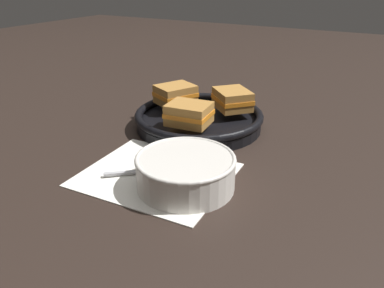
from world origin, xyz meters
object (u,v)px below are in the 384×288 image
object	(u,v)px
soup_bowl	(186,170)
sandwich_near_right	(232,99)
sandwich_near_left	(189,114)
skillet	(199,119)
spoon	(170,169)
sandwich_far_left	(175,94)

from	to	relation	value
soup_bowl	sandwich_near_right	size ratio (longest dim) A/B	1.46
sandwich_near_left	sandwich_near_right	size ratio (longest dim) A/B	0.84
sandwich_near_right	sandwich_near_left	bearing A→B (deg)	-106.51
skillet	sandwich_near_right	distance (m)	0.09
soup_bowl	skillet	size ratio (longest dim) A/B	0.56
spoon	sandwich_near_right	distance (m)	0.29
soup_bowl	sandwich_near_right	xyz separation A→B (m)	(-0.05, 0.31, 0.03)
sandwich_near_right	sandwich_far_left	distance (m)	0.15
spoon	sandwich_far_left	bearing A→B (deg)	80.10
sandwich_near_right	sandwich_far_left	size ratio (longest dim) A/B	1.03
spoon	sandwich_far_left	xyz separation A→B (m)	(-0.14, 0.25, 0.06)
sandwich_near_right	sandwich_far_left	xyz separation A→B (m)	(-0.14, -0.03, 0.00)
sandwich_near_right	soup_bowl	bearing A→B (deg)	-80.61
spoon	soup_bowl	bearing A→B (deg)	-69.59
spoon	skillet	bearing A→B (deg)	65.68
sandwich_near_left	sandwich_near_right	world-z (taller)	same
sandwich_far_left	spoon	bearing A→B (deg)	-60.47
soup_bowl	skillet	distance (m)	0.28
spoon	sandwich_far_left	world-z (taller)	sandwich_far_left
skillet	sandwich_far_left	world-z (taller)	sandwich_far_left
soup_bowl	sandwich_far_left	xyz separation A→B (m)	(-0.19, 0.28, 0.03)
skillet	sandwich_near_right	world-z (taller)	sandwich_near_right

